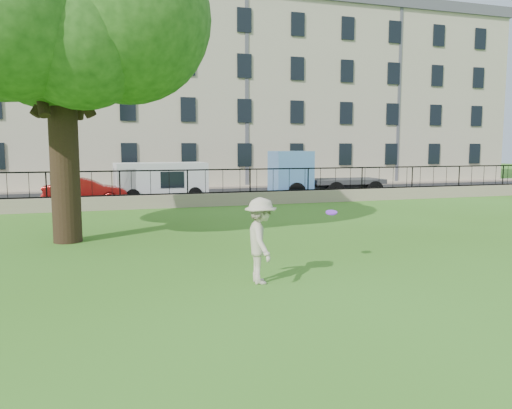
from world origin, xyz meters
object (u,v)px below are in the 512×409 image
object	(u,v)px
man	(261,241)
red_sedan	(85,191)
white_van	(161,181)
frisbee	(331,212)
blue_truck	(325,174)

from	to	relation	value
man	red_sedan	size ratio (longest dim) A/B	0.46
white_van	frisbee	bearing A→B (deg)	-86.41
white_van	blue_truck	world-z (taller)	blue_truck
white_van	blue_truck	distance (m)	8.92
frisbee	white_van	distance (m)	15.68
man	blue_truck	distance (m)	17.98
man	red_sedan	distance (m)	16.06
red_sedan	white_van	world-z (taller)	white_van
white_van	blue_truck	xyz separation A→B (m)	(8.85, -1.00, 0.29)
red_sedan	blue_truck	bearing A→B (deg)	-89.88
man	white_van	size ratio (longest dim) A/B	0.38
frisbee	man	bearing A→B (deg)	-152.67
frisbee	white_van	world-z (taller)	white_van
frisbee	white_van	xyz separation A→B (m)	(-2.09, 15.54, -0.26)
man	frisbee	distance (m)	2.40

